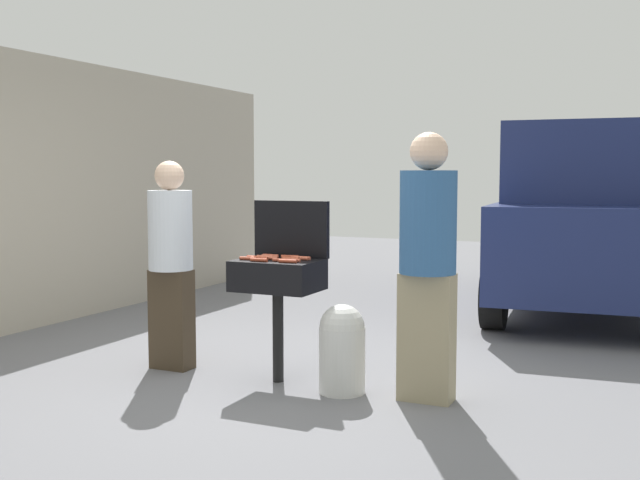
{
  "coord_description": "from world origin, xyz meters",
  "views": [
    {
      "loc": [
        2.7,
        -4.87,
        1.51
      ],
      "look_at": [
        0.27,
        0.44,
        1.0
      ],
      "focal_mm": 42.69,
      "sensor_mm": 36.0,
      "label": 1
    }
  ],
  "objects": [
    {
      "name": "hot_dog_6",
      "position": [
        0.31,
        -0.19,
        0.9
      ],
      "size": [
        0.13,
        0.04,
        0.03
      ],
      "primitive_type": "cylinder",
      "rotation": [
        0.0,
        1.57,
        0.1
      ],
      "color": "#AD4228",
      "rests_on": "bbq_grill"
    },
    {
      "name": "hot_dog_13",
      "position": [
        0.04,
        0.07,
        0.9
      ],
      "size": [
        0.13,
        0.03,
        0.03
      ],
      "primitive_type": "cylinder",
      "rotation": [
        0.0,
        1.57,
        -0.05
      ],
      "color": "#B74C33",
      "rests_on": "bbq_grill"
    },
    {
      "name": "hot_dog_8",
      "position": [
        0.1,
        -0.07,
        0.9
      ],
      "size": [
        0.13,
        0.03,
        0.03
      ],
      "primitive_type": "cylinder",
      "rotation": [
        0.0,
        1.57,
        0.05
      ],
      "color": "#C6593D",
      "rests_on": "bbq_grill"
    },
    {
      "name": "grill_lid_open",
      "position": [
        0.16,
        0.16,
        1.1
      ],
      "size": [
        0.6,
        0.05,
        0.42
      ],
      "primitive_type": "cube",
      "color": "black",
      "rests_on": "bbq_grill"
    },
    {
      "name": "hot_dog_7",
      "position": [
        0.24,
        -0.16,
        0.9
      ],
      "size": [
        0.13,
        0.03,
        0.03
      ],
      "primitive_type": "cylinder",
      "rotation": [
        0.0,
        1.57,
        -0.0
      ],
      "color": "#B74C33",
      "rests_on": "bbq_grill"
    },
    {
      "name": "person_left",
      "position": [
        -0.76,
        -0.06,
        0.87
      ],
      "size": [
        0.34,
        0.34,
        1.61
      ],
      "rotation": [
        0.0,
        0.0,
        0.04
      ],
      "color": "#3F3323",
      "rests_on": "ground"
    },
    {
      "name": "hot_dog_0",
      "position": [
        0.05,
        0.03,
        0.9
      ],
      "size": [
        0.13,
        0.04,
        0.03
      ],
      "primitive_type": "cylinder",
      "rotation": [
        0.0,
        1.57,
        0.09
      ],
      "color": "#C6593D",
      "rests_on": "bbq_grill"
    },
    {
      "name": "hot_dog_3",
      "position": [
        0.2,
        0.07,
        0.9
      ],
      "size": [
        0.13,
        0.04,
        0.03
      ],
      "primitive_type": "cylinder",
      "rotation": [
        0.0,
        1.57,
        0.11
      ],
      "color": "#AD4228",
      "rests_on": "bbq_grill"
    },
    {
      "name": "hot_dog_9",
      "position": [
        0.31,
        0.03,
        0.9
      ],
      "size": [
        0.13,
        0.03,
        0.03
      ],
      "primitive_type": "cylinder",
      "rotation": [
        0.0,
        1.57,
        -0.06
      ],
      "color": "#C6593D",
      "rests_on": "bbq_grill"
    },
    {
      "name": "hot_dog_14",
      "position": [
        -0.02,
        -0.07,
        0.9
      ],
      "size": [
        0.13,
        0.04,
        0.03
      ],
      "primitive_type": "cylinder",
      "rotation": [
        0.0,
        1.57,
        -0.09
      ],
      "color": "#AD4228",
      "rests_on": "bbq_grill"
    },
    {
      "name": "hot_dog_4",
      "position": [
        0.05,
        -0.12,
        0.9
      ],
      "size": [
        0.13,
        0.03,
        0.03
      ],
      "primitive_type": "cylinder",
      "rotation": [
        0.0,
        1.57,
        0.01
      ],
      "color": "#AD4228",
      "rests_on": "bbq_grill"
    },
    {
      "name": "person_right",
      "position": [
        1.28,
        -0.06,
        0.97
      ],
      "size": [
        0.37,
        0.37,
        1.78
      ],
      "rotation": [
        0.0,
        0.0,
        3.27
      ],
      "color": "gray",
      "rests_on": "ground"
    },
    {
      "name": "ground_plane",
      "position": [
        0.0,
        0.0,
        0.0
      ],
      "size": [
        24.0,
        24.0,
        0.0
      ],
      "primitive_type": "plane",
      "color": "slate"
    },
    {
      "name": "hot_dog_12",
      "position": [
        0.09,
        -0.21,
        0.9
      ],
      "size": [
        0.13,
        0.03,
        0.03
      ],
      "primitive_type": "cylinder",
      "rotation": [
        0.0,
        1.57,
        0.02
      ],
      "color": "#AD4228",
      "rests_on": "bbq_grill"
    },
    {
      "name": "parked_minivan",
      "position": [
        1.98,
        4.03,
        1.03
      ],
      "size": [
        2.31,
        4.53,
        2.02
      ],
      "rotation": [
        0.0,
        0.0,
        3.22
      ],
      "color": "navy",
      "rests_on": "ground"
    },
    {
      "name": "propane_tank",
      "position": [
        0.7,
        -0.13,
        0.32
      ],
      "size": [
        0.32,
        0.32,
        0.62
      ],
      "color": "silver",
      "rests_on": "ground"
    },
    {
      "name": "hot_dog_1",
      "position": [
        0.04,
        -0.02,
        0.9
      ],
      "size": [
        0.13,
        0.03,
        0.03
      ],
      "primitive_type": "cylinder",
      "rotation": [
        0.0,
        1.57,
        -0.05
      ],
      "color": "#C6593D",
      "rests_on": "bbq_grill"
    },
    {
      "name": "bbq_grill",
      "position": [
        0.16,
        -0.06,
        0.75
      ],
      "size": [
        0.6,
        0.44,
        0.89
      ],
      "color": "black",
      "rests_on": "ground"
    },
    {
      "name": "house_wall_side",
      "position": [
        -3.01,
        1.0,
        1.34
      ],
      "size": [
        0.24,
        8.0,
        2.67
      ],
      "primitive_type": "cube",
      "color": "#B2A893",
      "rests_on": "ground"
    },
    {
      "name": "hot_dog_10",
      "position": [
        0.26,
        -0.04,
        0.9
      ],
      "size": [
        0.13,
        0.03,
        0.03
      ],
      "primitive_type": "cylinder",
      "rotation": [
        0.0,
        1.57,
        0.04
      ],
      "color": "#AD4228",
      "rests_on": "bbq_grill"
    },
    {
      "name": "hot_dog_2",
      "position": [
        0.31,
        -0.12,
        0.9
      ],
      "size": [
        0.13,
        0.03,
        0.03
      ],
      "primitive_type": "cylinder",
      "rotation": [
        0.0,
        1.57,
        0.06
      ],
      "color": "#C6593D",
      "rests_on": "bbq_grill"
    },
    {
      "name": "hot_dog_5",
      "position": [
        -0.02,
        -0.16,
        0.9
      ],
      "size": [
        0.13,
        0.04,
        0.03
      ],
      "primitive_type": "cylinder",
      "rotation": [
        0.0,
        1.57,
        0.12
      ],
      "color": "#B74C33",
      "rests_on": "bbq_grill"
    },
    {
      "name": "hot_dog_11",
      "position": [
        0.31,
        0.0,
        0.9
      ],
      "size": [
        0.13,
        0.04,
        0.03
      ],
      "primitive_type": "cylinder",
      "rotation": [
        0.0,
        1.57,
        0.08
      ],
      "color": "#C6593D",
      "rests_on": "bbq_grill"
    }
  ]
}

